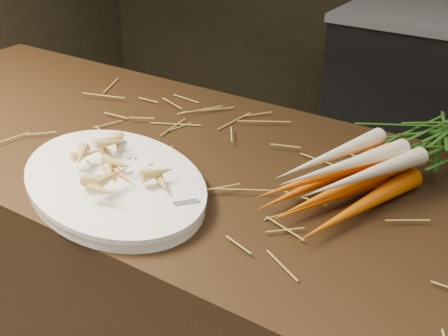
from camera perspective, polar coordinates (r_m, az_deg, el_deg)
name	(u,v)px	position (r m, az deg, el deg)	size (l,w,h in m)	color
straw_bedding	(278,179)	(1.10, 5.55, -1.17)	(1.40, 0.60, 0.02)	olive
root_veg_bunch	(402,155)	(1.14, 17.64, 1.28)	(0.37, 0.60, 0.11)	#DB4B00
serving_platter	(114,184)	(1.09, -11.13, -1.56)	(0.45, 0.30, 0.02)	white
roasted_veg_heap	(112,166)	(1.07, -11.32, 0.15)	(0.22, 0.16, 0.05)	#BC9541
serving_fork	(142,220)	(0.95, -8.29, -5.21)	(0.02, 0.17, 0.00)	silver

